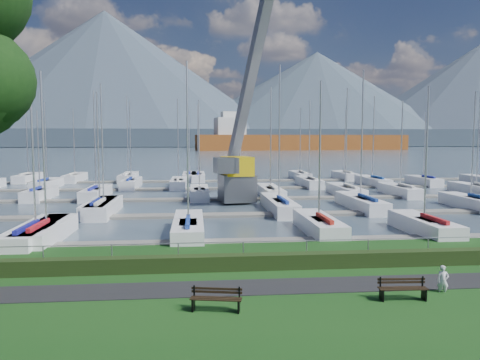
{
  "coord_description": "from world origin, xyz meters",
  "views": [
    {
      "loc": [
        -3.19,
        -21.25,
        6.02
      ],
      "look_at": [
        0.0,
        12.0,
        3.0
      ],
      "focal_mm": 35.0,
      "sensor_mm": 36.0,
      "label": 1
    }
  ],
  "objects": [
    {
      "name": "foothill",
      "position": [
        0.0,
        330.0,
        6.0
      ],
      "size": [
        900.0,
        80.0,
        12.0
      ],
      "primitive_type": "cube",
      "color": "#3B4857",
      "rests_on": "water"
    },
    {
      "name": "path",
      "position": [
        0.0,
        -3.0,
        0.01
      ],
      "size": [
        160.0,
        2.0,
        0.04
      ],
      "primitive_type": "cube",
      "color": "black",
      "rests_on": "grass"
    },
    {
      "name": "mountains",
      "position": [
        7.35,
        404.62,
        46.68
      ],
      "size": [
        1190.0,
        360.0,
        115.0
      ],
      "color": "#49526B",
      "rests_on": "water"
    },
    {
      "name": "hedge",
      "position": [
        0.0,
        -0.4,
        0.35
      ],
      "size": [
        80.0,
        0.7,
        0.7
      ],
      "primitive_type": "cube",
      "color": "black",
      "rests_on": "grass"
    },
    {
      "name": "crane",
      "position": [
        1.27,
        24.78,
        5.33
      ],
      "size": [
        6.45,
        13.21,
        22.35
      ],
      "rotation": [
        0.0,
        0.0,
        0.15
      ],
      "color": "#54565B",
      "rests_on": "water"
    },
    {
      "name": "bench_right",
      "position": [
        4.46,
        -4.95,
        0.42
      ],
      "size": [
        1.82,
        0.53,
        0.85
      ],
      "rotation": [
        0.0,
        0.0,
        -0.06
      ],
      "color": "black",
      "rests_on": "grass"
    },
    {
      "name": "sailboat_fleet",
      "position": [
        -3.2,
        28.06,
        5.31
      ],
      "size": [
        75.01,
        49.89,
        12.68
      ],
      "color": "#1E2296",
      "rests_on": "water"
    },
    {
      "name": "person",
      "position": [
        6.41,
        -4.26,
        0.6
      ],
      "size": [
        0.5,
        0.38,
        1.21
      ],
      "primitive_type": "imported",
      "rotation": [
        0.0,
        0.0,
        -0.23
      ],
      "color": "silver",
      "rests_on": "grass"
    },
    {
      "name": "water",
      "position": [
        0.0,
        260.0,
        -0.4
      ],
      "size": [
        800.0,
        540.0,
        0.2
      ],
      "primitive_type": "cube",
      "color": "#41515F"
    },
    {
      "name": "bench_left",
      "position": [
        -2.51,
        -5.4,
        0.42
      ],
      "size": [
        1.85,
        0.76,
        0.85
      ],
      "rotation": [
        0.0,
        0.0,
        -0.2
      ],
      "color": "black",
      "rests_on": "grass"
    },
    {
      "name": "docks",
      "position": [
        0.0,
        26.0,
        -0.22
      ],
      "size": [
        90.0,
        41.6,
        0.25
      ],
      "color": "slate",
      "rests_on": "water"
    },
    {
      "name": "cargo_ship_mid",
      "position": [
        48.19,
        217.63,
        3.45
      ],
      "size": [
        111.88,
        30.65,
        21.5
      ],
      "rotation": [
        0.0,
        0.0,
        0.12
      ],
      "color": "brown",
      "rests_on": "water"
    },
    {
      "name": "fence",
      "position": [
        0.0,
        0.0,
        1.2
      ],
      "size": [
        80.0,
        0.04,
        0.04
      ],
      "primitive_type": "cylinder",
      "rotation": [
        0.0,
        1.57,
        0.0
      ],
      "color": "gray",
      "rests_on": "grass"
    }
  ]
}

